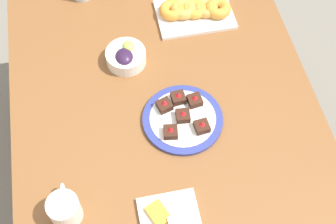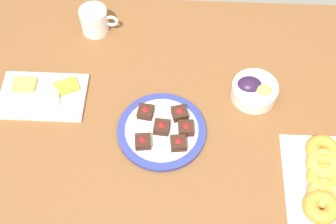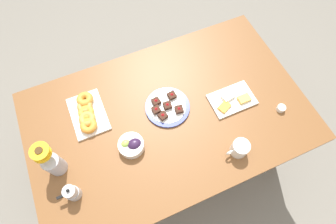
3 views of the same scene
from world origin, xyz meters
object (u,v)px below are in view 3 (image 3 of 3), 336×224
(coffee_mug, at_px, (240,148))
(cheese_platter, at_px, (232,100))
(grape_bowl, at_px, (131,145))
(moka_pot, at_px, (72,193))
(flower_vase, at_px, (53,163))
(jam_cup_honey, at_px, (281,108))
(croissant_platter, at_px, (87,113))
(dessert_plate, at_px, (167,107))
(dining_table, at_px, (168,121))

(coffee_mug, bearing_deg, cheese_platter, -113.74)
(grape_bowl, distance_m, moka_pot, 0.37)
(cheese_platter, distance_m, flower_vase, 1.03)
(jam_cup_honey, distance_m, flower_vase, 1.27)
(jam_cup_honey, bearing_deg, grape_bowl, -8.54)
(coffee_mug, bearing_deg, croissant_platter, -37.95)
(grape_bowl, xyz_separation_m, flower_vase, (0.39, -0.05, 0.05))
(dessert_plate, bearing_deg, dining_table, 72.22)
(coffee_mug, distance_m, dessert_plate, 0.46)
(cheese_platter, xyz_separation_m, croissant_platter, (0.80, -0.25, 0.01))
(cheese_platter, bearing_deg, flower_vase, -0.82)
(grape_bowl, height_order, cheese_platter, grape_bowl)
(dining_table, distance_m, moka_pot, 0.66)
(dining_table, xyz_separation_m, grape_bowl, (0.25, 0.10, 0.12))
(croissant_platter, xyz_separation_m, flower_vase, (0.22, 0.23, 0.06))
(flower_vase, bearing_deg, dessert_plate, -171.94)
(dining_table, height_order, croissant_platter, croissant_platter)
(coffee_mug, relative_size, jam_cup_honey, 2.62)
(dining_table, height_order, cheese_platter, cheese_platter)
(jam_cup_honey, distance_m, dessert_plate, 0.66)
(dessert_plate, height_order, moka_pot, moka_pot)
(coffee_mug, distance_m, croissant_platter, 0.86)
(grape_bowl, xyz_separation_m, jam_cup_honey, (-0.87, 0.13, -0.01))
(dining_table, distance_m, jam_cup_honey, 0.66)
(croissant_platter, bearing_deg, moka_pot, 65.51)
(dining_table, relative_size, moka_pot, 13.45)
(dining_table, xyz_separation_m, flower_vase, (0.64, 0.05, 0.17))
(dessert_plate, xyz_separation_m, flower_vase, (0.66, 0.09, 0.07))
(dining_table, height_order, dessert_plate, dessert_plate)
(jam_cup_honey, xyz_separation_m, dessert_plate, (0.60, -0.27, -0.00))
(coffee_mug, distance_m, moka_pot, 0.87)
(dining_table, relative_size, croissant_platter, 5.66)
(grape_bowl, bearing_deg, croissant_platter, -59.48)
(jam_cup_honey, bearing_deg, croissant_platter, -21.73)
(croissant_platter, bearing_deg, dessert_plate, 162.19)
(grape_bowl, relative_size, cheese_platter, 0.53)
(coffee_mug, distance_m, grape_bowl, 0.57)
(dessert_plate, bearing_deg, flower_vase, 8.06)
(dessert_plate, bearing_deg, cheese_platter, 163.66)
(grape_bowl, distance_m, cheese_platter, 0.64)
(grape_bowl, relative_size, dessert_plate, 0.53)
(dessert_plate, bearing_deg, jam_cup_honey, 155.54)
(cheese_platter, relative_size, moka_pot, 2.18)
(coffee_mug, height_order, cheese_platter, coffee_mug)
(jam_cup_honey, bearing_deg, moka_pot, -0.51)
(jam_cup_honey, relative_size, dessert_plate, 0.19)
(croissant_platter, xyz_separation_m, dessert_plate, (-0.44, 0.14, -0.01))
(dining_table, bearing_deg, moka_pot, 19.72)
(grape_bowl, relative_size, flower_vase, 0.57)
(coffee_mug, distance_m, flower_vase, 0.95)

